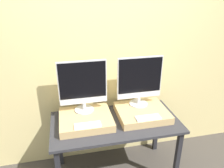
% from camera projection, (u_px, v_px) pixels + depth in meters
% --- Properties ---
extents(wall_back, '(8.00, 0.04, 2.60)m').
position_uv_depth(wall_back, '(107.00, 61.00, 2.57)').
color(wall_back, '#DBC684').
rests_on(wall_back, ground_plane).
extents(workbench, '(1.41, 0.71, 0.74)m').
position_uv_depth(workbench, '(115.00, 128.00, 2.45)').
color(workbench, '#2D2D33').
rests_on(workbench, ground_plane).
extents(wooden_riser_left, '(0.56, 0.50, 0.08)m').
position_uv_depth(wooden_riser_left, '(86.00, 119.00, 2.37)').
color(wooden_riser_left, tan).
rests_on(wooden_riser_left, workbench).
extents(monitor_left, '(0.52, 0.22, 0.58)m').
position_uv_depth(monitor_left, '(83.00, 85.00, 2.35)').
color(monitor_left, silver).
rests_on(monitor_left, wooden_riser_left).
extents(keyboard_left, '(0.27, 0.11, 0.01)m').
position_uv_depth(keyboard_left, '(88.00, 125.00, 2.18)').
color(keyboard_left, silver).
rests_on(keyboard_left, wooden_riser_left).
extents(wooden_riser_right, '(0.56, 0.50, 0.08)m').
position_uv_depth(wooden_riser_right, '(142.00, 113.00, 2.50)').
color(wooden_riser_right, tan).
rests_on(wooden_riser_right, workbench).
extents(monitor_right, '(0.52, 0.22, 0.58)m').
position_uv_depth(monitor_right, '(140.00, 80.00, 2.47)').
color(monitor_right, silver).
rests_on(monitor_right, wooden_riser_right).
extents(keyboard_right, '(0.27, 0.11, 0.01)m').
position_uv_depth(keyboard_right, '(148.00, 118.00, 2.31)').
color(keyboard_right, silver).
rests_on(keyboard_right, wooden_riser_right).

